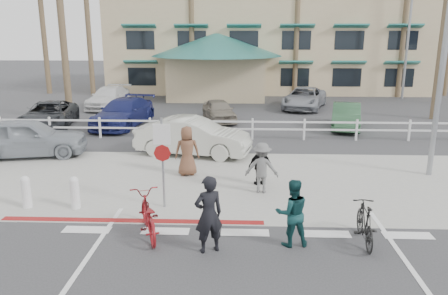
{
  "coord_description": "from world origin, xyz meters",
  "views": [
    {
      "loc": [
        -0.12,
        -9.4,
        4.84
      ],
      "look_at": [
        -0.63,
        3.28,
        1.5
      ],
      "focal_mm": 35.0,
      "sensor_mm": 36.0,
      "label": 1
    }
  ],
  "objects_px": {
    "sign_post": "(163,158)",
    "car_red_compact": "(27,137)",
    "bike_black": "(365,223)",
    "bike_red": "(148,215)",
    "car_white_sedan": "(193,137)"
  },
  "relations": [
    {
      "from": "car_white_sedan",
      "to": "car_red_compact",
      "type": "height_order",
      "value": "car_red_compact"
    },
    {
      "from": "bike_black",
      "to": "car_white_sedan",
      "type": "height_order",
      "value": "car_white_sedan"
    },
    {
      "from": "bike_red",
      "to": "bike_black",
      "type": "relative_size",
      "value": 1.19
    },
    {
      "from": "sign_post",
      "to": "bike_red",
      "type": "height_order",
      "value": "sign_post"
    },
    {
      "from": "car_red_compact",
      "to": "bike_black",
      "type": "bearing_deg",
      "value": -134.06
    },
    {
      "from": "sign_post",
      "to": "car_red_compact",
      "type": "relative_size",
      "value": 0.63
    },
    {
      "from": "bike_black",
      "to": "car_red_compact",
      "type": "xyz_separation_m",
      "value": [
        -11.51,
        7.08,
        0.27
      ]
    },
    {
      "from": "bike_red",
      "to": "car_white_sedan",
      "type": "relative_size",
      "value": 0.43
    },
    {
      "from": "sign_post",
      "to": "car_red_compact",
      "type": "distance_m",
      "value": 8.19
    },
    {
      "from": "car_white_sedan",
      "to": "bike_red",
      "type": "bearing_deg",
      "value": -170.28
    },
    {
      "from": "bike_black",
      "to": "sign_post",
      "type": "bearing_deg",
      "value": -18.23
    },
    {
      "from": "car_white_sedan",
      "to": "car_red_compact",
      "type": "bearing_deg",
      "value": 106.46
    },
    {
      "from": "bike_red",
      "to": "car_red_compact",
      "type": "relative_size",
      "value": 0.44
    },
    {
      "from": "bike_red",
      "to": "car_white_sedan",
      "type": "distance_m",
      "value": 7.4
    },
    {
      "from": "bike_black",
      "to": "bike_red",
      "type": "bearing_deg",
      "value": 1.07
    }
  ]
}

